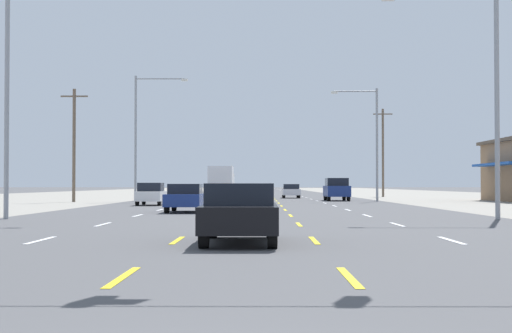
{
  "coord_description": "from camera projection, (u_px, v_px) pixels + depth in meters",
  "views": [
    {
      "loc": [
        0.38,
        -4.49,
        1.44
      ],
      "look_at": [
        -0.04,
        63.12,
        3.06
      ],
      "focal_mm": 52.13,
      "sensor_mm": 36.0,
      "label": 1
    }
  ],
  "objects": [
    {
      "name": "sedan_center_turn_nearest",
      "position": [
        240.0,
        212.0,
        18.18
      ],
      "size": [
        1.8,
        4.5,
        1.46
      ],
      "color": "black",
      "rests_on": "ground"
    },
    {
      "name": "sedan_inner_left_near",
      "position": [
        185.0,
        198.0,
        38.25
      ],
      "size": [
        1.8,
        4.5,
        1.46
      ],
      "color": "navy",
      "rests_on": "ground"
    },
    {
      "name": "streetlight_left_row_0",
      "position": [
        20.0,
        79.0,
        30.79
      ],
      "size": [
        4.95,
        0.26,
        9.85
      ],
      "color": "gray",
      "rests_on": "ground"
    },
    {
      "name": "sedan_inner_right_farther",
      "position": [
        291.0,
        191.0,
        77.5
      ],
      "size": [
        1.8,
        4.5,
        1.46
      ],
      "color": "silver",
      "rests_on": "ground"
    },
    {
      "name": "utility_pole_right_row_2",
      "position": [
        383.0,
        151.0,
        84.87
      ],
      "size": [
        2.2,
        0.26,
        10.08
      ],
      "color": "brown",
      "rests_on": "ground"
    },
    {
      "name": "suv_far_right_midfar",
      "position": [
        337.0,
        189.0,
        64.88
      ],
      "size": [
        1.98,
        4.9,
        1.98
      ],
      "color": "navy",
      "rests_on": "ground"
    },
    {
      "name": "box_truck_inner_left_far",
      "position": [
        222.0,
        180.0,
        76.3
      ],
      "size": [
        2.4,
        7.2,
        3.23
      ],
      "color": "white",
      "rests_on": "ground"
    },
    {
      "name": "streetlight_right_row_0",
      "position": [
        484.0,
        84.0,
        30.67
      ],
      "size": [
        4.83,
        0.26,
        9.51
      ],
      "color": "gray",
      "rests_on": "ground"
    },
    {
      "name": "hatchback_far_left_mid",
      "position": [
        151.0,
        194.0,
        50.83
      ],
      "size": [
        1.72,
        3.9,
        1.54
      ],
      "color": "white",
      "rests_on": "ground"
    },
    {
      "name": "suv_far_left_farthest",
      "position": [
        217.0,
        187.0,
        122.75
      ],
      "size": [
        1.98,
        4.9,
        1.98
      ],
      "color": "#4C196B",
      "rests_on": "ground"
    },
    {
      "name": "lane_markings",
      "position": [
        258.0,
        194.0,
        108.93
      ],
      "size": [
        10.64,
        227.6,
        0.01
      ],
      "color": "white",
      "rests_on": "ground"
    },
    {
      "name": "utility_pole_left_row_1",
      "position": [
        74.0,
        143.0,
        60.1
      ],
      "size": [
        2.2,
        0.26,
        9.18
      ],
      "color": "brown",
      "rests_on": "ground"
    },
    {
      "name": "streetlight_left_row_1",
      "position": [
        141.0,
        129.0,
        62.42
      ],
      "size": [
        4.47,
        0.26,
        10.58
      ],
      "color": "gray",
      "rests_on": "ground"
    },
    {
      "name": "streetlight_right_row_1",
      "position": [
        372.0,
        136.0,
        62.28
      ],
      "size": [
        3.93,
        0.26,
        9.51
      ],
      "color": "gray",
      "rests_on": "ground"
    },
    {
      "name": "ground_plane",
      "position": [
        257.0,
        199.0,
        70.44
      ],
      "size": [
        572.0,
        572.0,
        0.0
      ],
      "primitive_type": "plane",
      "color": "#4C4C4F"
    }
  ]
}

